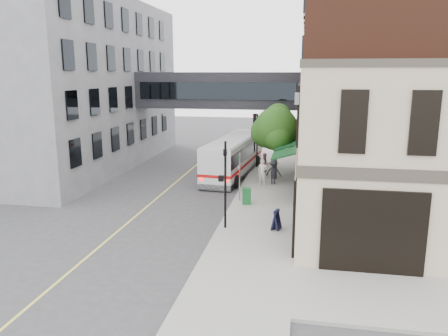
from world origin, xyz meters
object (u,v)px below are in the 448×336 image
at_px(newspaper_box, 247,196).
at_px(pedestrian_a, 262,172).
at_px(pedestrian_b, 265,165).
at_px(pedestrian_c, 273,172).
at_px(bus, 234,155).
at_px(sandwich_board, 276,220).

bearing_deg(newspaper_box, pedestrian_a, 71.50).
xyz_separation_m(pedestrian_b, pedestrian_c, (0.80, -2.31, -0.03)).
xyz_separation_m(bus, newspaper_box, (2.09, -8.15, -0.99)).
height_order(pedestrian_b, pedestrian_c, pedestrian_b).
bearing_deg(pedestrian_a, pedestrian_b, 98.75).
relative_size(pedestrian_a, pedestrian_b, 1.01).
bearing_deg(pedestrian_a, bus, 136.22).
xyz_separation_m(bus, pedestrian_c, (3.34, -2.99, -0.61)).
xyz_separation_m(bus, pedestrian_a, (2.58, -3.27, -0.57)).
xyz_separation_m(newspaper_box, sandwich_board, (2.06, -4.11, 0.02)).
bearing_deg(sandwich_board, bus, 124.74).
relative_size(bus, pedestrian_c, 6.33).
distance_m(pedestrian_b, newspaper_box, 7.49).
height_order(pedestrian_a, newspaper_box, pedestrian_a).
xyz_separation_m(pedestrian_a, sandwich_board, (1.58, -8.98, -0.40)).
bearing_deg(pedestrian_c, pedestrian_a, -170.85).
height_order(pedestrian_c, newspaper_box, pedestrian_c).
height_order(pedestrian_b, newspaper_box, pedestrian_b).
xyz_separation_m(bus, pedestrian_b, (2.54, -0.68, -0.58)).
xyz_separation_m(pedestrian_a, pedestrian_b, (-0.03, 2.59, -0.01)).
xyz_separation_m(bus, sandwich_board, (4.16, -12.26, -0.97)).
relative_size(bus, sandwich_board, 10.69).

